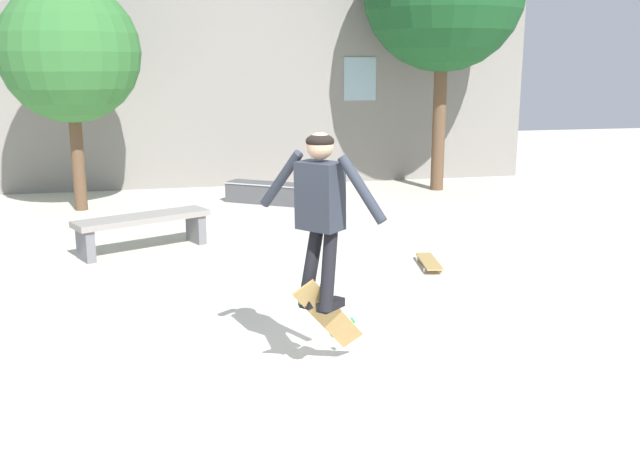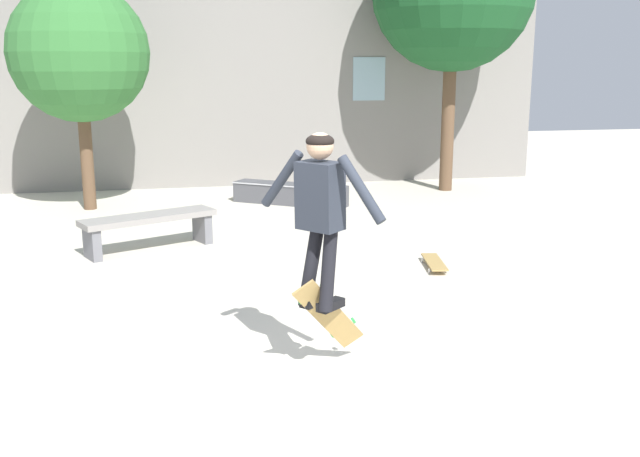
% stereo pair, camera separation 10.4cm
% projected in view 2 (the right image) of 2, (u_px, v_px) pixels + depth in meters
% --- Properties ---
extents(ground_plane, '(40.00, 40.00, 0.00)m').
position_uv_depth(ground_plane, '(312.00, 373.00, 5.89)').
color(ground_plane, beige).
extents(building_backdrop, '(14.39, 0.52, 6.06)m').
position_uv_depth(building_backdrop, '(219.00, 68.00, 14.60)').
color(building_backdrop, gray).
rests_on(building_backdrop, ground_plane).
extents(tree_left, '(2.35, 2.35, 3.87)m').
position_uv_depth(tree_left, '(79.00, 53.00, 12.02)').
color(tree_left, brown).
rests_on(tree_left, ground_plane).
extents(park_bench, '(1.87, 1.20, 0.50)m').
position_uv_depth(park_bench, '(149.00, 224.00, 9.73)').
color(park_bench, gray).
rests_on(park_bench, ground_plane).
extents(skate_ledge, '(2.02, 1.59, 0.38)m').
position_uv_depth(skate_ledge, '(290.00, 194.00, 13.02)').
color(skate_ledge, '#4C4C51').
rests_on(skate_ledge, ground_plane).
extents(skater, '(0.84, 0.98, 1.41)m').
position_uv_depth(skater, '(320.00, 205.00, 5.54)').
color(skater, '#282D38').
extents(skateboard_flipping, '(0.66, 0.36, 0.73)m').
position_uv_depth(skateboard_flipping, '(329.00, 315.00, 5.83)').
color(skateboard_flipping, '#AD894C').
extents(skateboard_resting, '(0.34, 0.81, 0.08)m').
position_uv_depth(skateboard_resting, '(434.00, 262.00, 8.95)').
color(skateboard_resting, '#AD894C').
rests_on(skateboard_resting, ground_plane).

